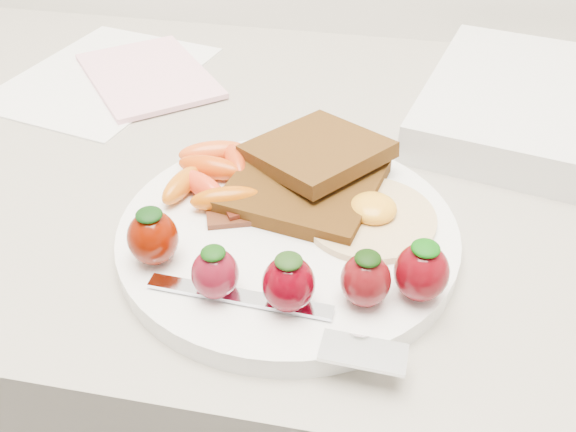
# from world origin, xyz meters

# --- Properties ---
(counter) EXTENTS (2.00, 0.60, 0.90)m
(counter) POSITION_xyz_m (0.00, 1.70, 0.45)
(counter) COLOR gray
(counter) RESTS_ON ground
(plate) EXTENTS (0.27, 0.27, 0.02)m
(plate) POSITION_xyz_m (0.02, 1.57, 0.91)
(plate) COLOR white
(plate) RESTS_ON counter
(toast_lower) EXTENTS (0.14, 0.14, 0.01)m
(toast_lower) POSITION_xyz_m (0.02, 1.61, 0.93)
(toast_lower) COLOR black
(toast_lower) RESTS_ON plate
(toast_upper) EXTENTS (0.14, 0.14, 0.02)m
(toast_upper) POSITION_xyz_m (0.03, 1.65, 0.94)
(toast_upper) COLOR black
(toast_upper) RESTS_ON toast_lower
(fried_egg) EXTENTS (0.13, 0.13, 0.02)m
(fried_egg) POSITION_xyz_m (0.08, 1.59, 0.92)
(fried_egg) COLOR beige
(fried_egg) RESTS_ON plate
(bacon_strips) EXTENTS (0.12, 0.08, 0.01)m
(bacon_strips) POSITION_xyz_m (0.00, 1.59, 0.92)
(bacon_strips) COLOR black
(bacon_strips) RESTS_ON plate
(baby_carrots) EXTENTS (0.09, 0.11, 0.02)m
(baby_carrots) POSITION_xyz_m (-0.06, 1.61, 0.93)
(baby_carrots) COLOR #C8420A
(baby_carrots) RESTS_ON plate
(strawberries) EXTENTS (0.23, 0.06, 0.05)m
(strawberries) POSITION_xyz_m (0.03, 1.50, 0.94)
(strawberries) COLOR #5E0D00
(strawberries) RESTS_ON plate
(fork) EXTENTS (0.18, 0.06, 0.00)m
(fork) POSITION_xyz_m (0.04, 1.47, 0.92)
(fork) COLOR silver
(fork) RESTS_ON plate
(paper_sheet) EXTENTS (0.23, 0.28, 0.00)m
(paper_sheet) POSITION_xyz_m (-0.26, 1.82, 0.90)
(paper_sheet) COLOR white
(paper_sheet) RESTS_ON counter
(notepad) EXTENTS (0.21, 0.22, 0.01)m
(notepad) POSITION_xyz_m (-0.20, 1.82, 0.91)
(notepad) COLOR #FFB8CD
(notepad) RESTS_ON paper_sheet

